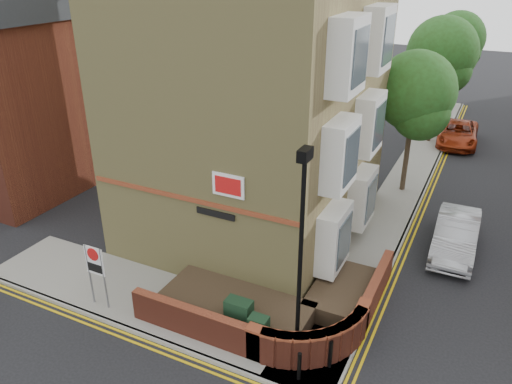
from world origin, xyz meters
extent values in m
plane|color=black|center=(0.00, 0.00, 0.00)|extent=(120.00, 120.00, 0.00)
cube|color=gray|center=(-3.50, 1.50, 0.06)|extent=(13.00, 3.00, 0.12)
cube|color=gray|center=(2.00, 16.00, 0.06)|extent=(2.00, 32.00, 0.12)
cube|color=gray|center=(-3.50, 0.00, 0.06)|extent=(13.00, 0.15, 0.12)
cube|color=gray|center=(3.00, 16.00, 0.06)|extent=(0.15, 32.00, 0.12)
cube|color=gold|center=(-3.50, -0.25, 0.01)|extent=(13.00, 0.28, 0.01)
cube|color=gold|center=(3.25, 16.00, 0.01)|extent=(0.28, 32.00, 0.01)
cube|color=#A09355|center=(-3.00, 8.00, 5.62)|extent=(8.00, 10.00, 11.00)
cube|color=brown|center=(-3.00, 2.97, 3.32)|extent=(7.80, 0.06, 0.15)
cube|color=white|center=(-1.50, 2.96, 4.12)|extent=(1.10, 0.05, 0.75)
cube|color=black|center=(-2.00, 2.96, 3.02)|extent=(1.40, 0.04, 0.22)
cylinder|color=black|center=(1.60, 1.20, 3.12)|extent=(0.12, 0.12, 6.00)
cylinder|color=black|center=(1.60, 1.20, 0.52)|extent=(0.20, 0.20, 0.80)
cube|color=black|center=(1.60, 1.20, 6.27)|extent=(0.25, 0.50, 0.30)
cube|color=#16311A|center=(-0.30, 1.30, 0.72)|extent=(0.80, 0.45, 1.20)
cube|color=#16311A|center=(0.50, 1.00, 0.67)|extent=(0.55, 0.40, 1.10)
cylinder|color=black|center=(2.00, 0.40, 0.57)|extent=(0.11, 0.11, 0.90)
cylinder|color=black|center=(2.60, 1.20, 0.57)|extent=(0.11, 0.11, 0.90)
cylinder|color=slate|center=(-5.30, 0.50, 1.22)|extent=(0.06, 0.06, 2.20)
cylinder|color=slate|center=(-4.70, 0.50, 1.22)|extent=(0.06, 0.06, 2.20)
cube|color=white|center=(-5.00, 0.50, 1.82)|extent=(0.72, 0.04, 1.00)
cylinder|color=red|center=(-5.00, 0.47, 2.07)|extent=(0.44, 0.02, 0.44)
cube|color=maroon|center=(-15.00, 8.00, 4.00)|extent=(6.00, 10.00, 8.00)
cube|color=#2A2D32|center=(-15.00, 8.00, 8.50)|extent=(6.40, 10.40, 1.00)
cylinder|color=#382B1E|center=(2.00, 14.00, 2.40)|extent=(0.24, 0.24, 4.55)
sphere|color=#234517|center=(2.00, 14.00, 5.00)|extent=(3.64, 3.64, 3.64)
sphere|color=#234517|center=(2.40, 13.70, 4.15)|extent=(2.60, 2.60, 2.60)
sphere|color=#234517|center=(1.70, 14.40, 4.54)|extent=(2.86, 2.86, 2.86)
cylinder|color=#382B1E|center=(2.00, 22.00, 2.64)|extent=(0.24, 0.24, 5.04)
sphere|color=#234517|center=(2.00, 22.00, 5.52)|extent=(4.03, 4.03, 4.03)
sphere|color=#234517|center=(2.40, 21.70, 4.58)|extent=(2.88, 2.88, 2.88)
sphere|color=#234517|center=(1.70, 22.40, 5.02)|extent=(3.17, 3.17, 3.17)
cylinder|color=#382B1E|center=(2.00, 30.00, 2.50)|extent=(0.24, 0.24, 4.76)
sphere|color=#234517|center=(2.00, 30.00, 5.22)|extent=(3.81, 3.81, 3.81)
sphere|color=#234517|center=(2.40, 29.70, 4.34)|extent=(2.72, 2.72, 2.72)
sphere|color=#234517|center=(1.70, 30.40, 4.74)|extent=(2.99, 2.99, 2.99)
cylinder|color=black|center=(2.40, 25.00, 1.72)|extent=(0.10, 0.10, 3.20)
imported|color=black|center=(2.40, 25.00, 3.82)|extent=(0.20, 0.16, 1.00)
imported|color=#9A9CA1|center=(4.94, 9.28, 0.73)|extent=(1.64, 4.44, 1.45)
imported|color=#9A2C10|center=(3.60, 22.47, 0.67)|extent=(2.50, 4.96, 1.35)
camera|label=1|loc=(5.41, -9.10, 10.46)|focal=35.00mm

